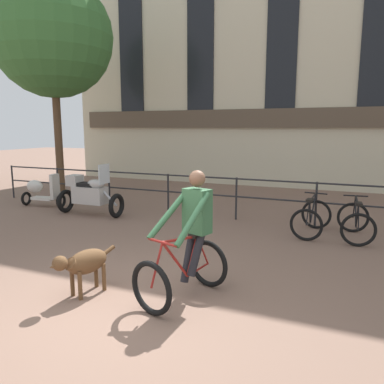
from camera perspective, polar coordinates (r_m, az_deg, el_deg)
The scene contains 10 objects.
ground_plane at distance 4.91m, azimuth -11.59°, elevation -17.71°, with size 60.00×60.00×0.00m, color #7A5B4C.
canal_railing at distance 9.25m, azimuth 6.78°, elevation 0.10°, with size 15.05×0.05×1.05m.
building_facade at distance 15.08m, azimuth 13.79°, elevation 21.15°, with size 18.00×0.72×10.63m.
cyclist_with_bike at distance 5.00m, azimuth -0.51°, elevation -7.55°, with size 1.01×1.32×1.70m.
dog at distance 5.34m, azimuth -16.14°, elevation -10.34°, with size 0.44×1.00×0.64m.
parked_motorcycle at distance 10.04m, azimuth -15.36°, elevation -0.27°, with size 1.73×0.64×1.35m.
parked_bicycle_near_lamp at distance 8.35m, azimuth 17.75°, elevation -3.81°, with size 0.77×1.17×0.86m.
parked_bicycle_mid_left at distance 8.32m, azimuth 23.66°, elevation -4.21°, with size 0.75×1.16×0.86m.
parked_scooter at distance 11.60m, azimuth -21.95°, elevation 0.18°, with size 1.31×0.52×0.96m.
tree_canalside_left at distance 14.18m, azimuth -20.51°, elevation 21.26°, with size 3.99×3.99×7.22m.
Camera 1 is at (2.53, -3.56, 2.25)m, focal length 35.00 mm.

